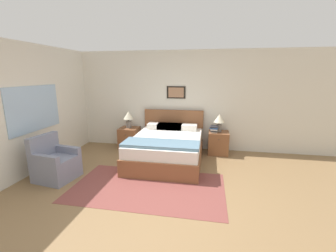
{
  "coord_description": "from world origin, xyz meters",
  "views": [
    {
      "loc": [
        0.78,
        -3.22,
        1.99
      ],
      "look_at": [
        -0.09,
        1.48,
        0.88
      ],
      "focal_mm": 24.0,
      "sensor_mm": 36.0,
      "label": 1
    }
  ],
  "objects": [
    {
      "name": "area_rug_main",
      "position": [
        -0.25,
        0.34,
        0.0
      ],
      "size": [
        2.71,
        1.56,
        0.01
      ],
      "color": "brown",
      "rests_on": "ground_plane"
    },
    {
      "name": "wall_back",
      "position": [
        -0.0,
        2.73,
        1.3
      ],
      "size": [
        7.86,
        0.09,
        2.6
      ],
      "color": "silver",
      "rests_on": "ground_plane"
    },
    {
      "name": "table_lamp_near_window",
      "position": [
        -1.35,
        2.42,
        0.87
      ],
      "size": [
        0.27,
        0.27,
        0.45
      ],
      "color": "slate",
      "rests_on": "nightstand_near_window"
    },
    {
      "name": "book_paperback_top",
      "position": [
        0.93,
        2.35,
        0.72
      ],
      "size": [
        0.23,
        0.27,
        0.03
      ],
      "rotation": [
        0.0,
        0.0,
        -0.08
      ],
      "color": "#232328",
      "rests_on": "book_slim_near_top"
    },
    {
      "name": "nightstand_near_window",
      "position": [
        -1.34,
        2.4,
        0.29
      ],
      "size": [
        0.5,
        0.53,
        0.57
      ],
      "color": "brown",
      "rests_on": "ground_plane"
    },
    {
      "name": "bed",
      "position": [
        -0.15,
        1.66,
        0.33
      ],
      "size": [
        1.58,
        2.03,
        1.06
      ],
      "color": "brown",
      "rests_on": "ground_plane"
    },
    {
      "name": "ground_plane",
      "position": [
        0.0,
        0.0,
        0.0
      ],
      "size": [
        16.0,
        16.0,
        0.0
      ],
      "primitive_type": "plane",
      "color": "olive"
    },
    {
      "name": "nightstand_by_door",
      "position": [
        1.04,
        2.4,
        0.29
      ],
      "size": [
        0.5,
        0.53,
        0.57
      ],
      "color": "brown",
      "rests_on": "ground_plane"
    },
    {
      "name": "book_slim_near_top",
      "position": [
        0.93,
        2.35,
        0.69
      ],
      "size": [
        0.24,
        0.28,
        0.04
      ],
      "rotation": [
        0.0,
        0.0,
        -0.2
      ],
      "color": "#335693",
      "rests_on": "book_novel_upper"
    },
    {
      "name": "table_lamp_by_door",
      "position": [
        1.04,
        2.42,
        0.87
      ],
      "size": [
        0.27,
        0.27,
        0.45
      ],
      "color": "slate",
      "rests_on": "nightstand_by_door"
    },
    {
      "name": "book_novel_upper",
      "position": [
        0.93,
        2.35,
        0.65
      ],
      "size": [
        0.19,
        0.25,
        0.04
      ],
      "rotation": [
        0.0,
        0.0,
        -0.1
      ],
      "color": "silver",
      "rests_on": "book_hardcover_middle"
    },
    {
      "name": "armchair",
      "position": [
        -2.11,
        0.36,
        0.3
      ],
      "size": [
        0.75,
        0.74,
        0.86
      ],
      "rotation": [
        0.0,
        0.0,
        -1.71
      ],
      "color": "gray",
      "rests_on": "ground_plane"
    },
    {
      "name": "wall_left",
      "position": [
        -2.76,
        1.33,
        1.3
      ],
      "size": [
        0.08,
        5.1,
        2.6
      ],
      "color": "silver",
      "rests_on": "ground_plane"
    },
    {
      "name": "book_hardcover_middle",
      "position": [
        0.93,
        2.35,
        0.62
      ],
      "size": [
        0.2,
        0.29,
        0.03
      ],
      "rotation": [
        0.0,
        0.0,
        -0.17
      ],
      "color": "#232328",
      "rests_on": "book_thick_bottom"
    },
    {
      "name": "book_thick_bottom",
      "position": [
        0.93,
        2.35,
        0.59
      ],
      "size": [
        0.17,
        0.24,
        0.03
      ],
      "rotation": [
        0.0,
        0.0,
        -0.09
      ],
      "color": "silver",
      "rests_on": "nightstand_by_door"
    }
  ]
}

